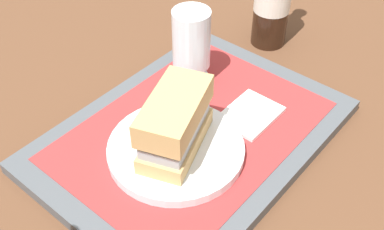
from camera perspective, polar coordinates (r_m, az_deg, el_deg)
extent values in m
plane|color=brown|center=(0.71, 0.00, -2.98)|extent=(3.00, 3.00, 0.00)
cube|color=#4C5156|center=(0.70, 0.00, -2.41)|extent=(0.44, 0.32, 0.02)
cube|color=#9E2D2D|center=(0.70, 0.00, -1.79)|extent=(0.38, 0.27, 0.00)
cylinder|color=white|center=(0.66, -1.94, -4.12)|extent=(0.19, 0.19, 0.01)
cube|color=tan|center=(0.65, -1.98, -2.96)|extent=(0.14, 0.11, 0.02)
cube|color=#9EA3A8|center=(0.63, -2.02, -1.68)|extent=(0.13, 0.09, 0.02)
cube|color=silver|center=(0.62, -2.05, -0.89)|extent=(0.12, 0.09, 0.01)
sphere|color=#47932D|center=(0.65, -0.46, 2.63)|extent=(0.04, 0.04, 0.04)
cube|color=tan|center=(0.61, -2.10, 0.62)|extent=(0.14, 0.11, 0.04)
cylinder|color=silver|center=(0.79, -0.07, 4.59)|extent=(0.06, 0.06, 0.01)
cylinder|color=silver|center=(0.78, -0.07, 5.46)|extent=(0.01, 0.01, 0.02)
cylinder|color=silver|center=(0.74, -0.08, 9.13)|extent=(0.06, 0.06, 0.09)
cylinder|color=gold|center=(0.75, -0.08, 8.29)|extent=(0.06, 0.06, 0.07)
cylinder|color=white|center=(0.73, -0.08, 10.85)|extent=(0.05, 0.05, 0.01)
cube|color=white|center=(0.72, 7.00, 0.10)|extent=(0.09, 0.07, 0.01)
cylinder|color=black|center=(0.88, 9.60, 13.14)|extent=(0.06, 0.06, 0.17)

